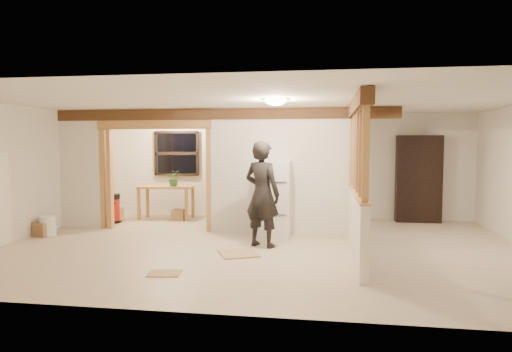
% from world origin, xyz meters
% --- Properties ---
extents(floor, '(9.00, 6.50, 0.01)m').
position_xyz_m(floor, '(0.00, 0.00, -0.01)').
color(floor, beige).
rests_on(floor, ground).
extents(ceiling, '(9.00, 6.50, 0.01)m').
position_xyz_m(ceiling, '(0.00, 0.00, 2.50)').
color(ceiling, white).
extents(wall_back, '(9.00, 0.01, 2.50)m').
position_xyz_m(wall_back, '(0.00, 3.25, 1.25)').
color(wall_back, silver).
rests_on(wall_back, floor).
extents(wall_front, '(9.00, 0.01, 2.50)m').
position_xyz_m(wall_front, '(0.00, -3.25, 1.25)').
color(wall_front, silver).
rests_on(wall_front, floor).
extents(wall_left, '(0.01, 6.50, 2.50)m').
position_xyz_m(wall_left, '(-4.50, 0.00, 1.25)').
color(wall_left, silver).
rests_on(wall_left, floor).
extents(partition_left_stub, '(0.90, 0.12, 2.50)m').
position_xyz_m(partition_left_stub, '(-4.05, 1.20, 1.25)').
color(partition_left_stub, silver).
rests_on(partition_left_stub, floor).
extents(partition_center, '(2.80, 0.12, 2.50)m').
position_xyz_m(partition_center, '(0.20, 1.20, 1.25)').
color(partition_center, silver).
rests_on(partition_center, floor).
extents(doorway_frame, '(2.46, 0.14, 2.20)m').
position_xyz_m(doorway_frame, '(-2.40, 1.20, 1.10)').
color(doorway_frame, tan).
rests_on(doorway_frame, floor).
extents(header_beam_back, '(7.00, 0.18, 0.22)m').
position_xyz_m(header_beam_back, '(-1.00, 1.20, 2.38)').
color(header_beam_back, '#55341D').
rests_on(header_beam_back, ceiling).
extents(header_beam_right, '(0.18, 3.30, 0.22)m').
position_xyz_m(header_beam_right, '(1.60, -0.40, 2.38)').
color(header_beam_right, '#55341D').
rests_on(header_beam_right, ceiling).
extents(pony_wall, '(0.12, 3.20, 1.00)m').
position_xyz_m(pony_wall, '(1.60, -0.40, 0.50)').
color(pony_wall, silver).
rests_on(pony_wall, floor).
extents(stud_partition, '(0.14, 3.20, 1.32)m').
position_xyz_m(stud_partition, '(1.60, -0.40, 1.66)').
color(stud_partition, tan).
rests_on(stud_partition, pony_wall).
extents(window_back, '(1.12, 0.10, 1.10)m').
position_xyz_m(window_back, '(-2.60, 3.17, 1.55)').
color(window_back, black).
rests_on(window_back, wall_back).
extents(ceiling_dome_main, '(0.36, 0.36, 0.16)m').
position_xyz_m(ceiling_dome_main, '(0.30, -0.50, 2.48)').
color(ceiling_dome_main, '#FFEABF').
rests_on(ceiling_dome_main, ceiling).
extents(ceiling_dome_util, '(0.32, 0.32, 0.14)m').
position_xyz_m(ceiling_dome_util, '(-2.50, 2.30, 2.48)').
color(ceiling_dome_util, '#FFEABF').
rests_on(ceiling_dome_util, ceiling).
extents(hanging_bulb, '(0.07, 0.07, 0.07)m').
position_xyz_m(hanging_bulb, '(-2.00, 1.60, 2.18)').
color(hanging_bulb, '#FFD88C').
rests_on(hanging_bulb, ceiling).
extents(refrigerator, '(0.61, 0.59, 1.47)m').
position_xyz_m(refrigerator, '(0.13, 0.85, 0.74)').
color(refrigerator, white).
rests_on(refrigerator, floor).
extents(woman, '(0.79, 0.68, 1.84)m').
position_xyz_m(woman, '(0.02, -0.03, 0.92)').
color(woman, black).
rests_on(woman, floor).
extents(work_table, '(1.31, 0.73, 0.79)m').
position_xyz_m(work_table, '(-2.65, 2.54, 0.40)').
color(work_table, tan).
rests_on(work_table, floor).
extents(potted_plant, '(0.38, 0.34, 0.38)m').
position_xyz_m(potted_plant, '(-2.43, 2.46, 0.98)').
color(potted_plant, '#285823').
rests_on(potted_plant, work_table).
extents(shop_vac, '(0.60, 0.60, 0.67)m').
position_xyz_m(shop_vac, '(-3.73, 1.80, 0.33)').
color(shop_vac, '#9E1407').
rests_on(shop_vac, floor).
extents(bookshelf, '(0.99, 0.33, 1.98)m').
position_xyz_m(bookshelf, '(3.19, 3.01, 0.99)').
color(bookshelf, black).
rests_on(bookshelf, floor).
extents(bucket, '(0.31, 0.31, 0.39)m').
position_xyz_m(bucket, '(-4.22, 0.25, 0.19)').
color(bucket, white).
rests_on(bucket, floor).
extents(box_util_a, '(0.33, 0.29, 0.26)m').
position_xyz_m(box_util_a, '(-2.28, 2.35, 0.13)').
color(box_util_a, '#9A714A').
rests_on(box_util_a, floor).
extents(box_util_b, '(0.39, 0.39, 0.32)m').
position_xyz_m(box_util_b, '(-3.70, 1.99, 0.16)').
color(box_util_b, '#9A714A').
rests_on(box_util_b, floor).
extents(box_front, '(0.40, 0.36, 0.27)m').
position_xyz_m(box_front, '(-4.31, 0.20, 0.13)').
color(box_front, '#9A714A').
rests_on(box_front, floor).
extents(floor_panel_near, '(0.77, 0.77, 0.02)m').
position_xyz_m(floor_panel_near, '(-0.27, -0.65, 0.01)').
color(floor_panel_near, tan).
rests_on(floor_panel_near, floor).
extents(floor_panel_far, '(0.49, 0.41, 0.01)m').
position_xyz_m(floor_panel_far, '(-1.08, -1.90, 0.01)').
color(floor_panel_far, tan).
rests_on(floor_panel_far, floor).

